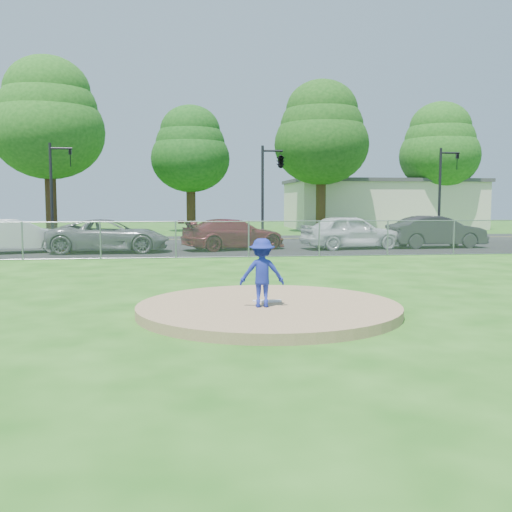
{
  "coord_description": "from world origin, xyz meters",
  "views": [
    {
      "loc": [
        -1.75,
        -11.43,
        2.27
      ],
      "look_at": [
        0.0,
        2.0,
        1.0
      ],
      "focal_mm": 40.0,
      "sensor_mm": 36.0,
      "label": 1
    }
  ],
  "objects_px": {
    "tree_far_right": "(440,146)",
    "tree_center": "(190,149)",
    "traffic_cone": "(65,246)",
    "traffic_signal_right": "(444,185)",
    "traffic_signal_center": "(279,163)",
    "parked_car_darkred": "(234,234)",
    "parked_car_charcoal": "(436,232)",
    "tree_left": "(48,118)",
    "parked_car_pearl": "(351,232)",
    "parked_car_gray": "(109,236)",
    "commercial_building": "(381,204)",
    "pitcher": "(262,273)",
    "parked_car_white": "(18,236)",
    "tree_right": "(322,132)",
    "traffic_signal_left": "(56,183)"
  },
  "relations": [
    {
      "from": "parked_car_white",
      "to": "parked_car_gray",
      "type": "distance_m",
      "value": 4.03
    },
    {
      "from": "traffic_cone",
      "to": "parked_car_gray",
      "type": "xyz_separation_m",
      "value": [
        1.88,
        0.45,
        0.43
      ]
    },
    {
      "from": "pitcher",
      "to": "parked_car_darkred",
      "type": "relative_size",
      "value": 0.27
    },
    {
      "from": "traffic_signal_center",
      "to": "parked_car_white",
      "type": "bearing_deg",
      "value": -153.19
    },
    {
      "from": "traffic_signal_right",
      "to": "parked_car_gray",
      "type": "height_order",
      "value": "traffic_signal_right"
    },
    {
      "from": "tree_far_right",
      "to": "tree_center",
      "type": "bearing_deg",
      "value": -177.27
    },
    {
      "from": "tree_far_right",
      "to": "parked_car_darkred",
      "type": "relative_size",
      "value": 2.1
    },
    {
      "from": "traffic_signal_right",
      "to": "tree_right",
      "type": "bearing_deg",
      "value": 117.64
    },
    {
      "from": "commercial_building",
      "to": "parked_car_pearl",
      "type": "relative_size",
      "value": 3.34
    },
    {
      "from": "traffic_signal_right",
      "to": "parked_car_pearl",
      "type": "relative_size",
      "value": 1.14
    },
    {
      "from": "tree_center",
      "to": "tree_far_right",
      "type": "bearing_deg",
      "value": 2.73
    },
    {
      "from": "tree_far_right",
      "to": "traffic_cone",
      "type": "relative_size",
      "value": 16.41
    },
    {
      "from": "tree_right",
      "to": "traffic_signal_left",
      "type": "bearing_deg",
      "value": -150.62
    },
    {
      "from": "tree_center",
      "to": "traffic_signal_center",
      "type": "xyz_separation_m",
      "value": [
        4.97,
        -12.0,
        -1.86
      ]
    },
    {
      "from": "parked_car_white",
      "to": "tree_right",
      "type": "bearing_deg",
      "value": -67.29
    },
    {
      "from": "parked_car_gray",
      "to": "parked_car_pearl",
      "type": "bearing_deg",
      "value": -87.64
    },
    {
      "from": "traffic_signal_center",
      "to": "traffic_signal_right",
      "type": "height_order",
      "value": "same"
    },
    {
      "from": "traffic_signal_right",
      "to": "pitcher",
      "type": "xyz_separation_m",
      "value": [
        -14.42,
        -22.32,
        -2.48
      ]
    },
    {
      "from": "traffic_cone",
      "to": "traffic_signal_right",
      "type": "bearing_deg",
      "value": 19.02
    },
    {
      "from": "tree_left",
      "to": "tree_far_right",
      "type": "bearing_deg",
      "value": 7.35
    },
    {
      "from": "tree_right",
      "to": "parked_car_pearl",
      "type": "height_order",
      "value": "tree_right"
    },
    {
      "from": "pitcher",
      "to": "parked_car_pearl",
      "type": "xyz_separation_m",
      "value": [
        6.67,
        16.02,
        -0.04
      ]
    },
    {
      "from": "tree_left",
      "to": "tree_far_right",
      "type": "height_order",
      "value": "tree_left"
    },
    {
      "from": "tree_right",
      "to": "parked_car_white",
      "type": "height_order",
      "value": "tree_right"
    },
    {
      "from": "tree_center",
      "to": "traffic_signal_right",
      "type": "bearing_deg",
      "value": -38.22
    },
    {
      "from": "parked_car_gray",
      "to": "tree_left",
      "type": "bearing_deg",
      "value": 20.26
    },
    {
      "from": "traffic_signal_right",
      "to": "parked_car_charcoal",
      "type": "height_order",
      "value": "traffic_signal_right"
    },
    {
      "from": "tree_center",
      "to": "tree_right",
      "type": "distance_m",
      "value": 10.27
    },
    {
      "from": "parked_car_charcoal",
      "to": "traffic_signal_right",
      "type": "bearing_deg",
      "value": -30.69
    },
    {
      "from": "traffic_signal_center",
      "to": "tree_far_right",
      "type": "bearing_deg",
      "value": 39.04
    },
    {
      "from": "commercial_building",
      "to": "parked_car_charcoal",
      "type": "relative_size",
      "value": 3.38
    },
    {
      "from": "traffic_signal_left",
      "to": "parked_car_pearl",
      "type": "xyz_separation_m",
      "value": [
        15.25,
        -6.3,
        -2.52
      ]
    },
    {
      "from": "traffic_signal_left",
      "to": "parked_car_charcoal",
      "type": "bearing_deg",
      "value": -17.27
    },
    {
      "from": "traffic_cone",
      "to": "parked_car_darkred",
      "type": "height_order",
      "value": "parked_car_darkred"
    },
    {
      "from": "traffic_signal_left",
      "to": "parked_car_darkred",
      "type": "bearing_deg",
      "value": -32.4
    },
    {
      "from": "tree_left",
      "to": "parked_car_pearl",
      "type": "distance_m",
      "value": 24.39
    },
    {
      "from": "parked_car_charcoal",
      "to": "traffic_cone",
      "type": "bearing_deg",
      "value": 90.85
    },
    {
      "from": "traffic_signal_right",
      "to": "pitcher",
      "type": "height_order",
      "value": "traffic_signal_right"
    },
    {
      "from": "commercial_building",
      "to": "parked_car_charcoal",
      "type": "bearing_deg",
      "value": -102.75
    },
    {
      "from": "parked_car_darkred",
      "to": "tree_far_right",
      "type": "bearing_deg",
      "value": -64.81
    },
    {
      "from": "tree_left",
      "to": "parked_car_darkred",
      "type": "height_order",
      "value": "tree_left"
    },
    {
      "from": "tree_left",
      "to": "tree_far_right",
      "type": "distance_m",
      "value": 31.28
    },
    {
      "from": "tree_right",
      "to": "parked_car_pearl",
      "type": "bearing_deg",
      "value": -98.75
    },
    {
      "from": "traffic_signal_left",
      "to": "parked_car_pearl",
      "type": "bearing_deg",
      "value": -22.43
    },
    {
      "from": "tree_right",
      "to": "traffic_cone",
      "type": "distance_m",
      "value": 24.62
    },
    {
      "from": "traffic_signal_right",
      "to": "parked_car_darkred",
      "type": "height_order",
      "value": "traffic_signal_right"
    },
    {
      "from": "traffic_signal_center",
      "to": "parked_car_charcoal",
      "type": "height_order",
      "value": "traffic_signal_center"
    },
    {
      "from": "tree_center",
      "to": "parked_car_charcoal",
      "type": "distance_m",
      "value": 22.47
    },
    {
      "from": "pitcher",
      "to": "parked_car_pearl",
      "type": "bearing_deg",
      "value": -107.89
    },
    {
      "from": "tree_left",
      "to": "traffic_signal_left",
      "type": "relative_size",
      "value": 2.24
    }
  ]
}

